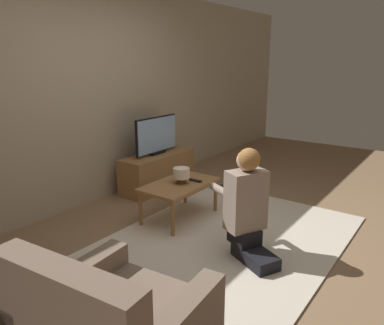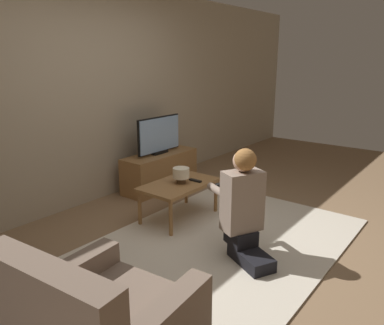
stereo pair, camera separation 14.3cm
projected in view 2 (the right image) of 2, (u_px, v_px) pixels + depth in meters
name	position (u px, v px, depth m)	size (l,w,h in m)	color
ground_plane	(220.00, 244.00, 3.59)	(10.00, 10.00, 0.00)	#896B4C
wall_back	(85.00, 96.00, 4.39)	(10.00, 0.06, 2.60)	tan
rug	(220.00, 243.00, 3.59)	(2.83, 1.97, 0.02)	beige
tv_stand	(160.00, 171.00, 5.10)	(1.12, 0.40, 0.48)	olive
tv	(159.00, 135.00, 4.97)	(0.77, 0.08, 0.50)	black
coffee_table	(179.00, 187.00, 4.07)	(0.86, 0.51, 0.42)	olive
person_kneeling	(243.00, 205.00, 3.22)	(0.58, 0.81, 0.98)	black
table_lamp	(181.00, 174.00, 4.03)	(0.18, 0.18, 0.17)	#4C3823
remote	(195.00, 181.00, 4.11)	(0.04, 0.15, 0.02)	black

